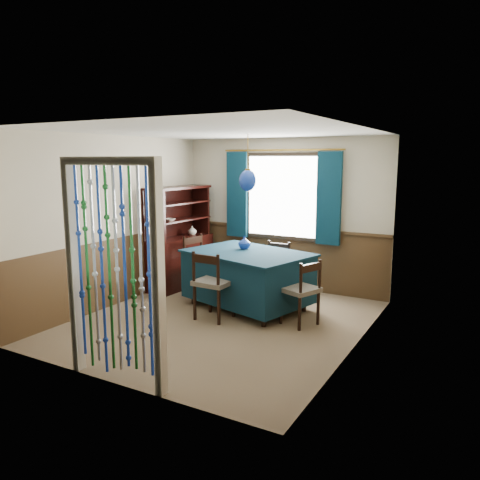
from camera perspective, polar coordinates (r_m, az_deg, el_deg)
The scene contains 22 objects.
floor at distance 6.38m, azimuth -2.33°, elevation -9.91°, with size 4.00×4.00×0.00m, color brown.
ceiling at distance 6.02m, azimuth -2.50°, elevation 13.11°, with size 4.00×4.00×0.00m, color silver.
wall_back at distance 7.83m, azimuth 5.27°, elevation 3.16°, with size 3.60×3.60×0.00m, color #BCB29A.
wall_front at distance 4.52m, azimuth -15.80°, elevation -2.09°, with size 3.60×3.60×0.00m, color #BCB29A.
wall_left at distance 7.17m, azimuth -14.77°, elevation 2.26°, with size 4.00×4.00×0.00m, color #BCB29A.
wall_right at distance 5.37m, azimuth 14.19°, elevation -0.18°, with size 4.00×4.00×0.00m, color #BCB29A.
wainscot_back at distance 7.94m, azimuth 5.14°, elevation -2.24°, with size 3.60×3.60×0.00m, color #452F1A.
wainscot_front at distance 4.74m, azimuth -15.24°, elevation -10.97°, with size 3.60×3.60×0.00m, color #452F1A.
wainscot_left at distance 7.30m, azimuth -14.43°, elevation -3.59°, with size 4.00×4.00×0.00m, color #452F1A.
wainscot_right at distance 5.55m, azimuth 13.71°, elevation -7.82°, with size 4.00×4.00×0.00m, color #452F1A.
window at distance 7.76m, azimuth 5.16°, elevation 5.32°, with size 1.32×0.12×1.42m, color black.
doorway at distance 4.61m, azimuth -15.16°, elevation -4.40°, with size 1.16×0.12×2.18m, color silver, non-canonical shape.
dining_table at distance 6.83m, azimuth 0.92°, elevation -4.39°, with size 1.97×1.59×0.83m.
chair_near at distance 6.35m, azimuth -3.34°, elevation -5.28°, with size 0.48×0.46×0.95m.
chair_far at distance 7.39m, azimuth 4.25°, elevation -3.44°, with size 0.44×0.42×0.87m.
chair_left at distance 7.55m, azimuth -4.85°, elevation -2.86°, with size 0.52×0.54×0.95m.
chair_right at distance 6.18m, azimuth 7.52°, elevation -6.11°, with size 0.54×0.56×0.88m.
sideboard at distance 8.02m, azimuth -7.41°, elevation -1.48°, with size 0.54×1.33×1.71m.
pendant_lamp at distance 6.63m, azimuth 0.95°, elevation 7.28°, with size 0.24×0.24×0.79m.
vase_table at distance 6.97m, azimuth 0.55°, elevation -0.37°, with size 0.17×0.17×0.18m, color navy.
bowl_shelf at distance 7.63m, azimuth -8.58°, elevation 2.46°, with size 0.19×0.19×0.05m, color beige.
vase_sideboard at distance 8.17m, azimuth -5.85°, elevation 1.23°, with size 0.17×0.17×0.17m, color beige.
Camera 1 is at (3.15, -5.12, 2.16)m, focal length 35.00 mm.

